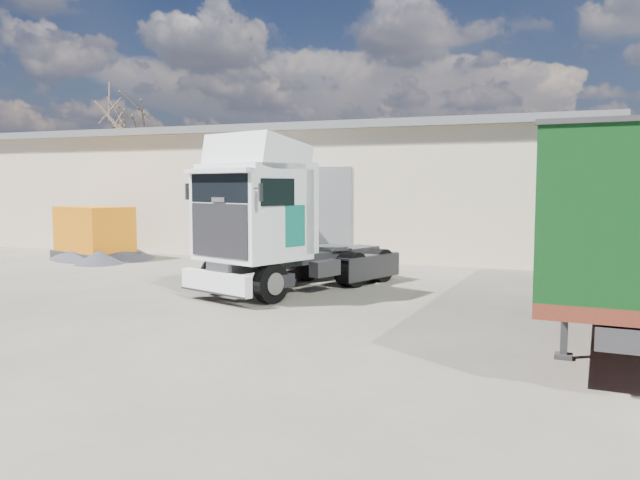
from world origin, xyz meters
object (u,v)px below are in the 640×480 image
(box_trailer, at_px, (620,213))
(panel_van, at_px, (269,234))
(orange_skip, at_px, (94,236))
(tractor_unit, at_px, (274,227))
(bare_tree, at_px, (122,104))

(box_trailer, xyz_separation_m, panel_van, (-11.21, 6.43, -1.21))
(panel_van, height_order, orange_skip, panel_van)
(box_trailer, bearing_deg, panel_van, 154.22)
(tractor_unit, relative_size, box_trailer, 0.57)
(box_trailer, bearing_deg, tractor_unit, -179.77)
(bare_tree, distance_m, panel_van, 20.14)
(bare_tree, height_order, panel_van, bare_tree)
(panel_van, relative_size, orange_skip, 1.45)
(bare_tree, relative_size, orange_skip, 2.52)
(bare_tree, distance_m, box_trailer, 32.31)
(tractor_unit, bearing_deg, panel_van, 137.30)
(bare_tree, bearing_deg, panel_van, -36.71)
(box_trailer, distance_m, orange_skip, 19.10)
(bare_tree, distance_m, tractor_unit, 25.72)
(bare_tree, xyz_separation_m, orange_skip, (8.12, -12.44, -7.02))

